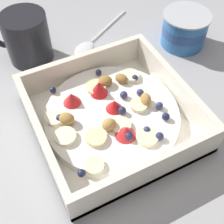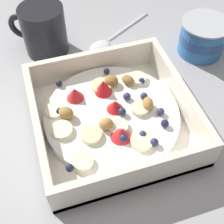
{
  "view_description": "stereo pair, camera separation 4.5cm",
  "coord_description": "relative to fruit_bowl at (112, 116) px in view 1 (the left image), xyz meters",
  "views": [
    {
      "loc": [
        0.23,
        -0.13,
        0.38
      ],
      "look_at": [
        -0.02,
        -0.01,
        0.03
      ],
      "focal_mm": 48.43,
      "sensor_mm": 36.0,
      "label": 1
    },
    {
      "loc": [
        0.25,
        -0.09,
        0.38
      ],
      "look_at": [
        -0.02,
        -0.01,
        0.03
      ],
      "focal_mm": 48.43,
      "sensor_mm": 36.0,
      "label": 2
    }
  ],
  "objects": [
    {
      "name": "coffee_mug",
      "position": [
        -0.21,
        -0.07,
        0.03
      ],
      "size": [
        0.08,
        0.1,
        0.09
      ],
      "color": "black",
      "rests_on": "ground"
    },
    {
      "name": "yogurt_cup",
      "position": [
        -0.12,
        0.21,
        0.01
      ],
      "size": [
        0.09,
        0.09,
        0.06
      ],
      "color": "#3370B7",
      "rests_on": "ground"
    },
    {
      "name": "fruit_bowl",
      "position": [
        0.0,
        0.0,
        0.0
      ],
      "size": [
        0.23,
        0.23,
        0.06
      ],
      "color": "white",
      "rests_on": "ground"
    },
    {
      "name": "spoon",
      "position": [
        -0.2,
        0.06,
        -0.01
      ],
      "size": [
        0.1,
        0.16,
        0.01
      ],
      "color": "silver",
      "rests_on": "ground"
    },
    {
      "name": "ground_plane",
      "position": [
        0.02,
        0.01,
        -0.02
      ],
      "size": [
        2.4,
        2.4,
        0.0
      ],
      "primitive_type": "plane",
      "color": "#9E9EA3"
    }
  ]
}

